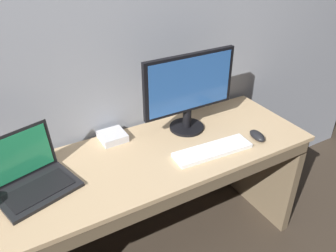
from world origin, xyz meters
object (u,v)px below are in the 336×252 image
Objects in this scene: external_monitor at (189,89)px; computer_mouse at (257,136)px; wired_keyboard at (213,150)px; external_drive_box at (113,136)px; laptop_black at (32,179)px.

computer_mouse is (0.27, -0.27, -0.23)m from external_monitor.
wired_keyboard is 0.28m from computer_mouse.
external_drive_box is (-0.68, 0.38, -0.00)m from computer_mouse.
laptop_black is 1.15m from computer_mouse.
external_monitor is 0.35m from wired_keyboard.
wired_keyboard is at bearing -42.12° from external_drive_box.
laptop_black is at bearing -157.37° from external_drive_box.
external_drive_box is (-0.41, 0.11, -0.23)m from external_monitor.
computer_mouse is (1.13, -0.20, -0.03)m from laptop_black.
wired_keyboard is at bearing -175.80° from computer_mouse.
external_drive_box is (-0.40, 0.36, 0.01)m from wired_keyboard.
external_monitor is at bearing 87.71° from wired_keyboard.
wired_keyboard is 3.14× the size of external_drive_box.
laptop_black is 0.49m from external_drive_box.
laptop_black is at bearing 168.29° from wired_keyboard.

